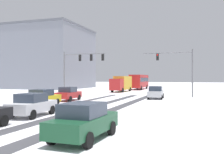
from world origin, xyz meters
The scene contains 14 objects.
wheel_track_left_lane centered at (0.35, 14.59, 0.00)m, with size 1.02×32.09×0.01m, color #424247.
wheel_track_right_lane centered at (-2.81, 14.59, 0.00)m, with size 0.91×32.09×0.01m, color #424247.
wheel_track_center centered at (2.74, 14.59, 0.00)m, with size 1.05×32.09×0.01m, color #424247.
sidewalk_kerb_right centered at (10.37, 13.13, 0.06)m, with size 4.00×32.09×0.12m, color white.
traffic_signal_near_right centered at (7.12, 27.14, 4.46)m, with size 6.64×0.40×6.50m.
traffic_signal_near_left centered at (-6.40, 25.16, 4.80)m, with size 6.48×0.42×6.50m.
car_silver_lead centered at (4.50, 24.74, 0.82)m, with size 2.01×4.19×1.62m.
car_red_second centered at (-4.96, 18.90, 0.82)m, with size 1.97×4.17×1.62m.
car_yellow_cab_third centered at (-4.42, 12.70, 0.82)m, with size 1.87×4.12×1.62m.
car_white_fourth centered at (-1.46, 7.01, 0.82)m, with size 2.00×4.19×1.62m.
car_dark_green_sixth centered at (4.83, 1.96, 0.82)m, with size 1.96×4.16×1.62m.
bus_oncoming centered at (-3.31, 50.67, 1.99)m, with size 2.82×11.04×3.38m.
box_truck_delivery centered at (-4.39, 39.38, 1.63)m, with size 2.52×7.48×3.02m.
office_building_far_left_block centered at (-27.27, 50.72, 7.94)m, with size 18.53×19.28×15.86m.
Camera 1 is at (9.55, -8.32, 2.71)m, focal length 41.14 mm.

